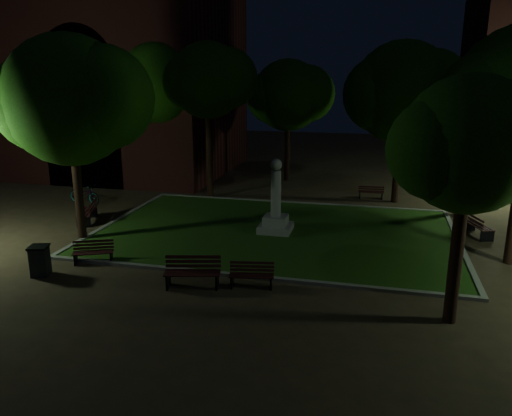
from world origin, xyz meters
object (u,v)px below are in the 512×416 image
(bench_near_right, at_px, (252,276))
(bench_left_side, at_px, (88,213))
(bench_right_side, at_px, (477,226))
(bench_far_side, at_px, (371,193))
(trash_bin, at_px, (40,261))
(monument, at_px, (276,212))
(bench_west_near, at_px, (93,253))
(bicycle, at_px, (84,194))
(bench_near_left, at_px, (193,273))

(bench_near_right, distance_m, bench_left_side, 10.56)
(bench_near_right, distance_m, bench_right_side, 10.92)
(bench_far_side, relative_size, trash_bin, 1.31)
(bench_near_right, bearing_deg, bench_far_side, 64.64)
(bench_left_side, distance_m, trash_bin, 6.33)
(monument, bearing_deg, bench_right_side, 10.77)
(monument, height_order, bench_left_side, monument)
(bench_west_near, distance_m, trash_bin, 1.90)
(bench_near_right, bearing_deg, bench_left_side, 140.36)
(bench_near_right, bearing_deg, bicycle, 133.78)
(monument, xyz_separation_m, bench_left_side, (-8.82, -0.50, -0.49))
(bench_near_left, relative_size, bench_near_right, 1.26)
(monument, bearing_deg, bench_left_side, -176.79)
(bench_near_right, height_order, bicycle, bicycle)
(bench_near_right, distance_m, bicycle, 14.02)
(bench_near_left, relative_size, trash_bin, 1.79)
(bench_near_left, height_order, bench_west_near, bench_near_left)
(bench_near_right, bearing_deg, bench_west_near, 163.41)
(monument, height_order, bicycle, monument)
(trash_bin, bearing_deg, bench_west_near, 54.10)
(bench_near_left, relative_size, bench_left_side, 1.00)
(bench_west_near, bearing_deg, bench_near_left, -38.38)
(bench_west_near, height_order, trash_bin, trash_bin)
(bench_near_left, bearing_deg, bench_right_side, 24.39)
(monument, xyz_separation_m, trash_bin, (-6.96, -6.54, -0.41))
(bench_near_left, xyz_separation_m, bench_west_near, (-4.33, 1.17, -0.09))
(bench_left_side, relative_size, bench_far_side, 1.37)
(bench_west_near, height_order, bench_left_side, bench_left_side)
(bench_right_side, bearing_deg, bench_near_left, 108.85)
(bench_near_right, relative_size, bench_west_near, 0.99)
(bench_near_right, height_order, bench_west_near, bench_near_right)
(bench_near_left, xyz_separation_m, bicycle, (-9.43, 8.74, 0.04))
(bench_west_near, xyz_separation_m, bench_left_side, (-2.97, 4.51, 0.09))
(bench_far_side, xyz_separation_m, bicycle, (-14.87, -4.66, 0.16))
(bench_west_near, xyz_separation_m, bench_far_side, (9.77, 12.23, -0.02))
(bicycle, bearing_deg, trash_bin, -146.14)
(bench_right_side, xyz_separation_m, trash_bin, (-15.41, -8.15, 0.10))
(monument, relative_size, trash_bin, 2.99)
(bench_far_side, bearing_deg, bench_near_right, 71.38)
(trash_bin, distance_m, bicycle, 9.94)
(bench_left_side, height_order, bench_right_side, bench_left_side)
(bench_right_side, distance_m, bench_far_side, 7.21)
(bench_near_left, height_order, trash_bin, trash_bin)
(monument, distance_m, bench_near_right, 5.77)
(monument, xyz_separation_m, bench_west_near, (-5.84, -5.00, -0.58))
(bench_near_left, height_order, bench_far_side, bench_near_left)
(bench_near_left, bearing_deg, monument, 62.64)
(bench_far_side, height_order, bicycle, bicycle)
(bench_near_right, relative_size, bench_left_side, 0.80)
(trash_bin, bearing_deg, bench_left_side, 107.12)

